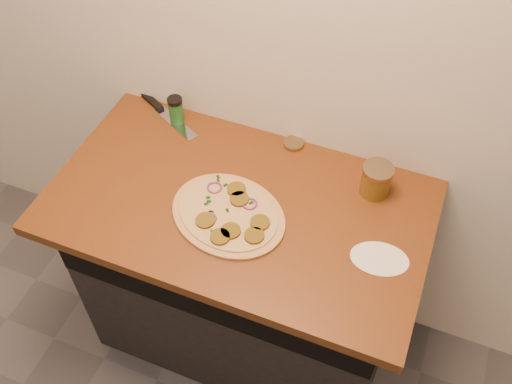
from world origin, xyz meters
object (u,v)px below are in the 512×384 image
at_px(salsa_jar, 376,180).
at_px(spice_shaker, 176,110).
at_px(pizza, 229,214).
at_px(chefs_knife, 163,111).

relative_size(salsa_jar, spice_shaker, 1.02).
distance_m(pizza, spice_shaker, 0.47).
distance_m(pizza, salsa_jar, 0.47).
relative_size(pizza, chefs_knife, 1.60).
height_order(pizza, chefs_knife, pizza).
xyz_separation_m(chefs_knife, spice_shaker, (0.07, -0.02, 0.05)).
bearing_deg(pizza, chefs_knife, 139.69).
relative_size(chefs_knife, spice_shaker, 2.75).
bearing_deg(pizza, salsa_jar, 34.43).
height_order(chefs_knife, salsa_jar, salsa_jar).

